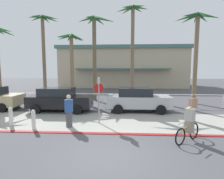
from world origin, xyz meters
TOP-DOWN VIEW (x-y plane):
  - ground_plane at (0.00, 10.00)m, footprint 80.00×80.00m
  - sidewalk_strip at (0.00, 4.20)m, footprint 44.00×4.00m
  - curb_paint at (0.00, 2.20)m, footprint 44.00×0.24m
  - building_backdrop at (0.33, 27.00)m, footprint 20.72×11.42m
  - rail_fence at (-0.00, 8.50)m, footprint 21.23×0.08m
  - stop_sign_bike_lane at (-0.86, 3.83)m, footprint 0.52×0.56m
  - bollard_1 at (-5.51, 3.14)m, footprint 0.20×0.20m
  - bollard_3 at (-4.01, 2.63)m, footprint 0.20×0.20m
  - palm_tree_2 at (-8.16, 13.76)m, footprint 3.37×3.24m
  - palm_tree_3 at (-4.63, 11.91)m, footprint 2.91×3.30m
  - palm_tree_4 at (-2.20, 11.30)m, footprint 3.47×3.46m
  - palm_tree_5 at (1.34, 13.21)m, footprint 3.36×2.99m
  - palm_tree_6 at (6.59, 10.29)m, footprint 3.70×3.40m
  - car_black_1 at (-4.03, 6.55)m, footprint 4.40×2.02m
  - car_silver_2 at (1.49, 6.88)m, footprint 4.40×2.02m
  - cyclist_yellow_0 at (3.22, 1.55)m, footprint 1.38×1.28m
  - pedestrian_0 at (4.46, 4.51)m, footprint 0.47×0.43m
  - pedestrian_1 at (-2.32, 3.04)m, footprint 0.44×0.37m

SIDE VIEW (x-z plane):
  - ground_plane at x=0.00m, z-range 0.00..0.00m
  - sidewalk_strip at x=0.00m, z-range 0.00..0.02m
  - curb_paint at x=0.00m, z-range 0.00..0.03m
  - bollard_1 at x=-5.51m, z-range 0.02..1.02m
  - bollard_3 at x=-4.01m, z-range 0.02..1.02m
  - cyclist_yellow_0 at x=3.22m, z-range -0.06..1.44m
  - pedestrian_0 at x=4.46m, z-range -0.07..1.53m
  - pedestrian_1 at x=-2.32m, z-range -0.06..1.65m
  - rail_fence at x=0.00m, z-range 0.32..1.36m
  - car_black_1 at x=-4.03m, z-range 0.03..1.72m
  - car_silver_2 at x=1.49m, z-range 0.03..1.72m
  - stop_sign_bike_lane at x=-0.86m, z-range 0.40..2.96m
  - building_backdrop at x=0.33m, z-range 0.02..6.59m
  - palm_tree_3 at x=-4.63m, z-range 1.79..8.21m
  - palm_tree_4 at x=-2.20m, z-range 1.80..9.67m
  - palm_tree_6 at x=6.59m, z-range 2.12..9.81m
  - palm_tree_2 at x=-8.16m, z-range 2.27..11.00m
  - palm_tree_5 at x=1.34m, z-range 2.23..11.57m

